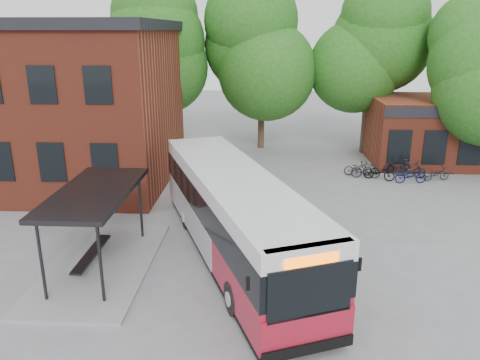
{
  "coord_description": "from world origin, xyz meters",
  "views": [
    {
      "loc": [
        1.19,
        -15.59,
        8.0
      ],
      "look_at": [
        0.23,
        3.07,
        2.0
      ],
      "focal_mm": 35.0,
      "sensor_mm": 36.0,
      "label": 1
    }
  ],
  "objects_px": {
    "bicycle_0": "(358,168)",
    "bicycle_5": "(410,168)",
    "bicycle_3": "(397,166)",
    "bus_shelter": "(98,229)",
    "bicycle_4": "(411,175)",
    "bicycle_6": "(436,174)",
    "bicycle_2": "(379,172)",
    "city_bus": "(234,216)",
    "bicycle_1": "(366,170)"
  },
  "relations": [
    {
      "from": "bicycle_2",
      "to": "bicycle_5",
      "type": "height_order",
      "value": "bicycle_5"
    },
    {
      "from": "bicycle_3",
      "to": "city_bus",
      "type": "bearing_deg",
      "value": 138.08
    },
    {
      "from": "bicycle_0",
      "to": "bicycle_5",
      "type": "xyz_separation_m",
      "value": [
        2.85,
        -0.24,
        0.1
      ]
    },
    {
      "from": "bus_shelter",
      "to": "bicycle_4",
      "type": "bearing_deg",
      "value": 36.58
    },
    {
      "from": "bicycle_2",
      "to": "bicycle_3",
      "type": "distance_m",
      "value": 1.82
    },
    {
      "from": "bicycle_0",
      "to": "bicycle_3",
      "type": "bearing_deg",
      "value": -78.55
    },
    {
      "from": "bicycle_1",
      "to": "bicycle_4",
      "type": "bearing_deg",
      "value": -104.92
    },
    {
      "from": "bicycle_0",
      "to": "bicycle_1",
      "type": "bearing_deg",
      "value": -146.65
    },
    {
      "from": "bicycle_2",
      "to": "bicycle_4",
      "type": "bearing_deg",
      "value": -84.12
    },
    {
      "from": "bus_shelter",
      "to": "bicycle_0",
      "type": "distance_m",
      "value": 16.09
    },
    {
      "from": "bicycle_4",
      "to": "bicycle_5",
      "type": "relative_size",
      "value": 1.0
    },
    {
      "from": "city_bus",
      "to": "bicycle_5",
      "type": "height_order",
      "value": "city_bus"
    },
    {
      "from": "bicycle_0",
      "to": "bicycle_6",
      "type": "distance_m",
      "value": 4.22
    },
    {
      "from": "city_bus",
      "to": "bicycle_1",
      "type": "xyz_separation_m",
      "value": [
        6.82,
        9.92,
        -1.09
      ]
    },
    {
      "from": "bicycle_3",
      "to": "bicycle_6",
      "type": "relative_size",
      "value": 1.03
    },
    {
      "from": "bicycle_1",
      "to": "bicycle_5",
      "type": "relative_size",
      "value": 0.95
    },
    {
      "from": "bus_shelter",
      "to": "city_bus",
      "type": "distance_m",
      "value": 4.8
    },
    {
      "from": "bicycle_1",
      "to": "bicycle_6",
      "type": "distance_m",
      "value": 3.83
    },
    {
      "from": "bus_shelter",
      "to": "bicycle_3",
      "type": "xyz_separation_m",
      "value": [
        13.5,
        11.96,
        -0.98
      ]
    },
    {
      "from": "city_bus",
      "to": "bicycle_0",
      "type": "bearing_deg",
      "value": 37.1
    },
    {
      "from": "city_bus",
      "to": "bicycle_5",
      "type": "distance_m",
      "value": 13.88
    },
    {
      "from": "bicycle_6",
      "to": "bicycle_1",
      "type": "bearing_deg",
      "value": 72.35
    },
    {
      "from": "bicycle_2",
      "to": "bicycle_4",
      "type": "xyz_separation_m",
      "value": [
        1.6,
        -0.52,
        -0.0
      ]
    },
    {
      "from": "bicycle_2",
      "to": "bus_shelter",
      "type": "bearing_deg",
      "value": 155.41
    },
    {
      "from": "bus_shelter",
      "to": "bicycle_1",
      "type": "distance_m",
      "value": 15.95
    },
    {
      "from": "city_bus",
      "to": "bicycle_4",
      "type": "xyz_separation_m",
      "value": [
        9.09,
        9.11,
        -1.13
      ]
    },
    {
      "from": "city_bus",
      "to": "bicycle_5",
      "type": "xyz_separation_m",
      "value": [
        9.35,
        10.21,
        -1.06
      ]
    },
    {
      "from": "city_bus",
      "to": "bicycle_6",
      "type": "relative_size",
      "value": 8.11
    },
    {
      "from": "bicycle_4",
      "to": "bicycle_5",
      "type": "bearing_deg",
      "value": -17.91
    },
    {
      "from": "bus_shelter",
      "to": "bicycle_3",
      "type": "relative_size",
      "value": 4.43
    },
    {
      "from": "city_bus",
      "to": "bicycle_4",
      "type": "distance_m",
      "value": 12.92
    },
    {
      "from": "bus_shelter",
      "to": "bicycle_0",
      "type": "xyz_separation_m",
      "value": [
        11.17,
        11.54,
        -1.03
      ]
    },
    {
      "from": "bicycle_5",
      "to": "city_bus",
      "type": "bearing_deg",
      "value": 158.27
    },
    {
      "from": "bicycle_2",
      "to": "bicycle_5",
      "type": "relative_size",
      "value": 1.0
    },
    {
      "from": "bicycle_0",
      "to": "bicycle_3",
      "type": "relative_size",
      "value": 1.01
    },
    {
      "from": "bicycle_2",
      "to": "bicycle_4",
      "type": "relative_size",
      "value": 1.0
    },
    {
      "from": "bicycle_1",
      "to": "bicycle_6",
      "type": "bearing_deg",
      "value": -89.48
    },
    {
      "from": "bicycle_1",
      "to": "bicycle_6",
      "type": "xyz_separation_m",
      "value": [
        3.82,
        -0.29,
        -0.09
      ]
    },
    {
      "from": "bicycle_3",
      "to": "bicycle_2",
      "type": "bearing_deg",
      "value": 129.79
    },
    {
      "from": "bicycle_3",
      "to": "bicycle_6",
      "type": "xyz_separation_m",
      "value": [
        1.81,
        -1.23,
        -0.07
      ]
    },
    {
      "from": "bicycle_2",
      "to": "bicycle_6",
      "type": "bearing_deg",
      "value": -65.97
    },
    {
      "from": "bicycle_4",
      "to": "bicycle_5",
      "type": "height_order",
      "value": "bicycle_5"
    },
    {
      "from": "bus_shelter",
      "to": "bicycle_2",
      "type": "bearing_deg",
      "value": 41.43
    },
    {
      "from": "bicycle_3",
      "to": "bicycle_6",
      "type": "height_order",
      "value": "bicycle_3"
    },
    {
      "from": "bicycle_0",
      "to": "bicycle_2",
      "type": "xyz_separation_m",
      "value": [
        0.99,
        -0.81,
        0.04
      ]
    },
    {
      "from": "city_bus",
      "to": "bicycle_4",
      "type": "height_order",
      "value": "city_bus"
    },
    {
      "from": "bicycle_1",
      "to": "bicycle_3",
      "type": "bearing_deg",
      "value": -60.08
    },
    {
      "from": "city_bus",
      "to": "bicycle_2",
      "type": "xyz_separation_m",
      "value": [
        7.49,
        9.63,
        -1.13
      ]
    },
    {
      "from": "bicycle_5",
      "to": "bicycle_3",
      "type": "bearing_deg",
      "value": 58.91
    },
    {
      "from": "bicycle_1",
      "to": "bicycle_4",
      "type": "relative_size",
      "value": 0.94
    }
  ]
}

